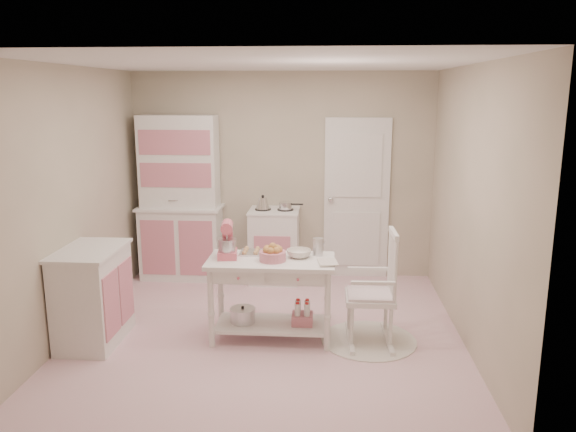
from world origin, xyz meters
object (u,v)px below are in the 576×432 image
at_px(rocking_chair, 370,287).
at_px(work_table, 271,299).
at_px(stove, 274,245).
at_px(stand_mixer, 227,240).
at_px(bread_basket, 273,256).
at_px(base_cabinet, 93,296).
at_px(hutch, 180,198).

distance_m(rocking_chair, work_table, 0.95).
distance_m(stove, stand_mixer, 1.79).
height_order(rocking_chair, bread_basket, rocking_chair).
bearing_deg(base_cabinet, work_table, 6.38).
bearing_deg(hutch, stove, -2.39).
relative_size(stove, bread_basket, 3.68).
xyz_separation_m(stove, base_cabinet, (-1.55, -1.90, 0.00)).
bearing_deg(stove, stand_mixer, -99.64).
xyz_separation_m(base_cabinet, rocking_chair, (2.63, 0.18, 0.09)).
distance_m(hutch, stand_mixer, 1.97).
height_order(stove, bread_basket, stove).
bearing_deg(rocking_chair, work_table, 177.71).
xyz_separation_m(rocking_chair, bread_basket, (-0.92, -0.04, 0.30)).
bearing_deg(base_cabinet, stand_mixer, 9.36).
bearing_deg(rocking_chair, stand_mixer, 176.97).
height_order(hutch, stand_mixer, hutch).
height_order(hutch, stove, hutch).
bearing_deg(stove, hutch, 177.61).
bearing_deg(bread_basket, stand_mixer, 170.96).
bearing_deg(work_table, bread_basket, -68.20).
relative_size(work_table, stand_mixer, 3.53).
height_order(work_table, bread_basket, bread_basket).
bearing_deg(stove, bread_basket, -85.05).
bearing_deg(work_table, base_cabinet, -173.62).
height_order(base_cabinet, stand_mixer, stand_mixer).
bearing_deg(stand_mixer, hutch, 110.36).
height_order(hutch, bread_basket, hutch).
bearing_deg(work_table, stove, 94.43).
distance_m(base_cabinet, work_table, 1.70).
xyz_separation_m(hutch, bread_basket, (1.35, -1.81, -0.19)).
relative_size(stove, rocking_chair, 0.84).
bearing_deg(hutch, bread_basket, -53.26).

